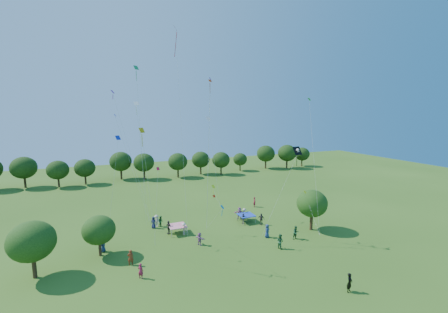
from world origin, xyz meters
TOP-DOWN VIEW (x-y plane):
  - near_tree_west at (-19.57, 14.98)m, footprint 4.33×4.33m
  - near_tree_north at (-13.67, 17.44)m, footprint 3.59×3.59m
  - near_tree_east at (13.15, 14.49)m, footprint 4.12×4.12m
  - treeline at (-1.73, 55.43)m, footprint 88.01×8.77m
  - tent_red_stripe at (-4.13, 20.30)m, footprint 2.20×2.20m
  - tent_blue at (6.24, 20.55)m, footprint 2.20×2.20m
  - man_in_black at (7.01, 1.47)m, footprint 0.78×0.66m
  - crowd_person_0 at (-13.37, 18.33)m, footprint 0.82×0.83m
  - crowd_person_1 at (-10.70, 13.94)m, footprint 0.65×0.44m
  - crowd_person_2 at (9.36, 12.72)m, footprint 0.86×0.48m
  - crowd_person_3 at (-6.27, 23.74)m, footprint 1.09×1.17m
  - crowd_person_4 at (-5.25, 20.59)m, footprint 0.86×1.15m
  - crowd_person_5 at (5.86, 22.08)m, footprint 1.76×1.32m
  - crowd_person_6 at (-6.77, 23.31)m, footprint 0.91×0.71m
  - crowd_person_7 at (10.71, 26.31)m, footprint 0.58×0.73m
  - crowd_person_8 at (6.05, 11.26)m, footprint 0.67×0.96m
  - crowd_person_9 at (-3.45, 19.50)m, footprint 1.11×1.09m
  - crowd_person_10 at (5.50, 20.00)m, footprint 0.98×0.61m
  - crowd_person_11 at (-2.48, 15.76)m, footprint 1.16×1.53m
  - crowd_person_12 at (6.25, 14.58)m, footprint 0.95×0.93m
  - crowd_person_13 at (-10.04, 10.91)m, footprint 0.68×0.64m
  - crowd_person_14 at (-5.72, 23.57)m, footprint 0.66×0.85m
  - crowd_person_15 at (6.55, 21.81)m, footprint 0.75×1.16m
  - crowd_person_16 at (7.70, 18.73)m, footprint 1.02×1.03m
  - pirate_kite at (8.80, 12.36)m, footprint 5.06×0.78m
  - red_high_kite at (-3.62, 20.21)m, footprint 0.72×5.99m
  - small_kite_0 at (-7.45, 15.33)m, footprint 0.96×0.70m
  - small_kite_1 at (2.06, 21.83)m, footprint 3.30×1.76m
  - small_kite_2 at (3.64, 27.20)m, footprint 0.67×2.44m
  - small_kite_3 at (-8.37, 21.23)m, footprint 0.83×0.60m
  - small_kite_4 at (-11.30, 20.25)m, footprint 2.14×1.26m
  - small_kite_5 at (-0.04, 18.81)m, footprint 1.73×2.65m
  - small_kite_6 at (2.35, 25.10)m, footprint 2.39×0.75m
  - small_kite_7 at (-1.96, 10.78)m, footprint 1.29×8.26m
  - small_kite_8 at (-0.47, 17.68)m, footprint 1.08×0.81m
  - small_kite_9 at (-8.83, 14.11)m, footprint 1.48×1.25m
  - small_kite_10 at (11.80, 13.87)m, footprint 1.38×4.75m
  - small_kite_11 at (11.88, 13.50)m, footprint 1.36×4.76m
  - small_kite_12 at (-9.83, 24.12)m, footprint 3.74×2.51m
  - small_kite_13 at (-10.26, 24.93)m, footprint 4.13×3.79m
  - small_kite_14 at (-8.13, 24.19)m, footprint 1.11×2.21m

SIDE VIEW (x-z plane):
  - crowd_person_14 at x=-5.72m, z-range 0.00..1.53m
  - crowd_person_13 at x=-10.04m, z-range 0.00..1.54m
  - crowd_person_0 at x=-13.37m, z-range 0.00..1.54m
  - crowd_person_10 at x=5.50m, z-range 0.00..1.56m
  - crowd_person_11 at x=-2.48m, z-range 0.00..1.56m
  - crowd_person_6 at x=-6.77m, z-range 0.00..1.63m
  - crowd_person_9 at x=-3.45m, z-range 0.00..1.64m
  - crowd_person_15 at x=6.55m, z-range 0.00..1.64m
  - crowd_person_16 at x=7.70m, z-range 0.00..1.70m
  - crowd_person_3 at x=-6.27m, z-range 0.00..1.70m
  - crowd_person_1 at x=-10.70m, z-range 0.00..1.70m
  - crowd_person_2 at x=9.36m, z-range 0.00..1.72m
  - crowd_person_7 at x=10.71m, z-range 0.00..1.72m
  - crowd_person_12 at x=6.25m, z-range 0.00..1.75m
  - crowd_person_8 at x=6.05m, z-range 0.00..1.76m
  - man_in_black at x=7.01m, z-range 0.00..1.77m
  - crowd_person_4 at x=-5.25m, z-range 0.00..1.79m
  - crowd_person_5 at x=5.86m, z-range 0.00..1.80m
  - tent_red_stripe at x=-4.13m, z-range 0.49..1.59m
  - tent_blue at x=6.24m, z-range 0.49..1.59m
  - near_tree_north at x=-13.67m, z-range 0.70..5.35m
  - small_kite_1 at x=2.06m, z-range 2.19..5.19m
  - near_tree_east at x=13.15m, z-range 0.93..6.53m
  - small_kite_2 at x=3.64m, z-range 2.25..5.21m
  - near_tree_west at x=-19.57m, z-range 0.89..6.58m
  - treeline at x=-1.73m, z-range 0.70..7.48m
  - small_kite_10 at x=11.80m, z-range 2.54..6.84m
  - small_kite_7 at x=-1.96m, z-range 2.76..8.38m
  - small_kite_0 at x=-7.45m, z-range 3.25..11.97m
  - small_kite_12 at x=-9.83m, z-range 3.71..18.16m
  - small_kite_4 at x=-11.30m, z-range 4.96..16.92m
  - pirate_kite at x=8.80m, z-range 5.94..16.53m
  - small_kite_9 at x=-8.83m, z-range 5.32..18.48m
  - small_kite_11 at x=11.88m, z-range 4.58..21.12m
  - small_kite_6 at x=2.35m, z-range 5.92..19.97m
  - small_kite_14 at x=-8.13m, z-range 6.15..22.23m
  - small_kite_8 at x=-0.47m, z-range 5.25..23.88m
  - small_kite_5 at x=-0.04m, z-range 5.14..24.22m
  - small_kite_13 at x=-10.26m, z-range 5.95..23.55m
  - small_kite_3 at x=-8.37m, z-range 6.71..26.97m
  - red_high_kite at x=-3.62m, z-range 8.40..33.72m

